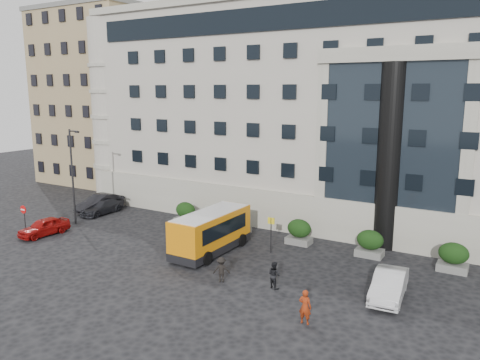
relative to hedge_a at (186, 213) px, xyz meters
The scene contains 23 objects.
ground 8.81m from the hedge_a, 62.85° to the right, with size 120.00×120.00×0.00m, color black.
civic_building 19.15m from the hedge_a, 54.85° to the left, with size 44.00×24.00×18.00m, color #A7A194.
entrance_column 17.13m from the hedge_a, ahead, with size 1.80×1.80×13.00m, color black.
apartment_near 25.12m from the hedge_a, 148.62° to the left, with size 14.00×14.00×20.00m, color #947C56.
apartment_far 39.27m from the hedge_a, 127.29° to the left, with size 13.00×13.00×22.00m, color olive.
hedge_a is the anchor object (origin of this frame).
hedge_b 5.20m from the hedge_a, ahead, with size 1.80×1.26×1.84m.
hedge_c 10.40m from the hedge_a, ahead, with size 1.80×1.26×1.84m.
hedge_d 15.60m from the hedge_a, ahead, with size 1.80×1.26×1.84m.
hedge_e 20.80m from the hedge_a, ahead, with size 1.80×1.26×1.84m.
street_lamp 9.89m from the hedge_a, 148.84° to the right, with size 1.16×0.18×8.00m.
bus_stop_sign 9.94m from the hedge_a, 16.42° to the right, with size 0.50×0.08×2.52m.
no_entry_sign 12.64m from the hedge_a, 135.52° to the right, with size 0.64×0.16×2.32m.
minibus 7.59m from the hedge_a, 39.26° to the right, with size 2.68×6.88×2.86m.
red_truck 16.70m from the hedge_a, 144.37° to the left, with size 3.02×5.24×2.66m.
parked_car_a 11.14m from the hedge_a, 132.34° to the right, with size 1.59×3.95×1.35m, color #9B0D0B.
parked_car_b 9.40m from the hedge_a, behind, with size 1.65×4.73×1.56m, color black.
parked_car_c 8.62m from the hedge_a, behind, with size 1.78×4.39×1.27m, color black.
parked_car_d 14.13m from the hedge_a, 156.96° to the left, with size 2.09×4.53×1.26m, color black.
white_taxi 19.21m from the hedge_a, 17.95° to the right, with size 1.58×4.54×1.49m, color silver.
pedestrian_a 18.93m from the hedge_a, 35.21° to the right, with size 0.64×0.42×1.74m, color maroon.
pedestrian_b 14.65m from the hedge_a, 32.83° to the right, with size 0.76×0.59×1.57m, color black.
pedestrian_c 12.76m from the hedge_a, 43.39° to the right, with size 0.98×0.57×1.52m, color black.
Camera 1 is at (19.44, -22.74, 11.19)m, focal length 35.00 mm.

